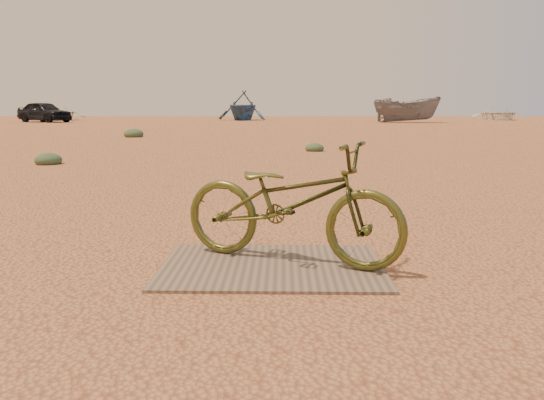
{
  "coord_description": "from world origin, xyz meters",
  "views": [
    {
      "loc": [
        0.27,
        -3.34,
        1.2
      ],
      "look_at": [
        0.19,
        0.51,
        0.52
      ],
      "focal_mm": 35.0,
      "sensor_mm": 36.0,
      "label": 1
    }
  ],
  "objects_px": {
    "bicycle": "(291,202)",
    "boat_near_left": "(56,113)",
    "boat_mid_right": "(407,110)",
    "boat_far_right": "(499,114)",
    "plywood_board": "(272,266)",
    "boat_far_left": "(243,105)",
    "car": "(44,112)"
  },
  "relations": [
    {
      "from": "bicycle",
      "to": "boat_near_left",
      "type": "height_order",
      "value": "boat_near_left"
    },
    {
      "from": "boat_mid_right",
      "to": "boat_far_right",
      "type": "height_order",
      "value": "boat_mid_right"
    },
    {
      "from": "plywood_board",
      "to": "boat_far_left",
      "type": "relative_size",
      "value": 0.35
    },
    {
      "from": "plywood_board",
      "to": "bicycle",
      "type": "xyz_separation_m",
      "value": [
        0.14,
        0.1,
        0.48
      ]
    },
    {
      "from": "boat_near_left",
      "to": "boat_mid_right",
      "type": "xyz_separation_m",
      "value": [
        28.02,
        -5.32,
        0.36
      ]
    },
    {
      "from": "boat_near_left",
      "to": "boat_far_right",
      "type": "bearing_deg",
      "value": -4.25
    },
    {
      "from": "plywood_board",
      "to": "boat_far_right",
      "type": "xyz_separation_m",
      "value": [
        18.96,
        43.45,
        0.51
      ]
    },
    {
      "from": "boat_far_left",
      "to": "boat_mid_right",
      "type": "distance_m",
      "value": 13.86
    },
    {
      "from": "plywood_board",
      "to": "boat_mid_right",
      "type": "relative_size",
      "value": 0.35
    },
    {
      "from": "boat_far_left",
      "to": "boat_far_right",
      "type": "relative_size",
      "value": 0.95
    },
    {
      "from": "bicycle",
      "to": "boat_far_left",
      "type": "height_order",
      "value": "boat_far_left"
    },
    {
      "from": "plywood_board",
      "to": "car",
      "type": "bearing_deg",
      "value": 116.36
    },
    {
      "from": "boat_near_left",
      "to": "plywood_board",
      "type": "bearing_deg",
      "value": -73.43
    },
    {
      "from": "plywood_board",
      "to": "boat_mid_right",
      "type": "bearing_deg",
      "value": 75.6
    },
    {
      "from": "plywood_board",
      "to": "boat_far_left",
      "type": "bearing_deg",
      "value": 94.59
    },
    {
      "from": "car",
      "to": "boat_far_right",
      "type": "distance_m",
      "value": 37.51
    },
    {
      "from": "bicycle",
      "to": "car",
      "type": "xyz_separation_m",
      "value": [
        -17.91,
        35.75,
        0.28
      ]
    },
    {
      "from": "car",
      "to": "boat_mid_right",
      "type": "xyz_separation_m",
      "value": [
        26.86,
        -0.43,
        0.17
      ]
    },
    {
      "from": "plywood_board",
      "to": "boat_far_right",
      "type": "height_order",
      "value": "boat_far_right"
    },
    {
      "from": "plywood_board",
      "to": "boat_mid_right",
      "type": "xyz_separation_m",
      "value": [
        9.09,
        35.42,
        0.92
      ]
    },
    {
      "from": "bicycle",
      "to": "boat_mid_right",
      "type": "relative_size",
      "value": 0.37
    },
    {
      "from": "car",
      "to": "boat_near_left",
      "type": "relative_size",
      "value": 0.81
    },
    {
      "from": "car",
      "to": "boat_far_left",
      "type": "distance_m",
      "value": 15.52
    },
    {
      "from": "boat_far_left",
      "to": "bicycle",
      "type": "bearing_deg",
      "value": -69.97
    },
    {
      "from": "boat_near_left",
      "to": "boat_mid_right",
      "type": "relative_size",
      "value": 1.15
    },
    {
      "from": "boat_far_left",
      "to": "boat_mid_right",
      "type": "relative_size",
      "value": 0.99
    },
    {
      "from": "plywood_board",
      "to": "boat_far_right",
      "type": "relative_size",
      "value": 0.33
    },
    {
      "from": "boat_far_right",
      "to": "boat_far_left",
      "type": "bearing_deg",
      "value": -175.57
    },
    {
      "from": "car",
      "to": "boat_far_left",
      "type": "xyz_separation_m",
      "value": [
        14.43,
        5.69,
        0.49
      ]
    },
    {
      "from": "plywood_board",
      "to": "bicycle",
      "type": "distance_m",
      "value": 0.51
    },
    {
      "from": "car",
      "to": "boat_far_left",
      "type": "height_order",
      "value": "boat_far_left"
    },
    {
      "from": "plywood_board",
      "to": "car",
      "type": "height_order",
      "value": "car"
    }
  ]
}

